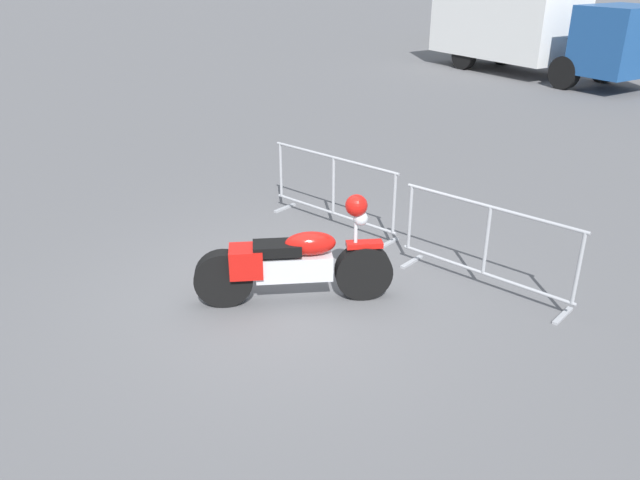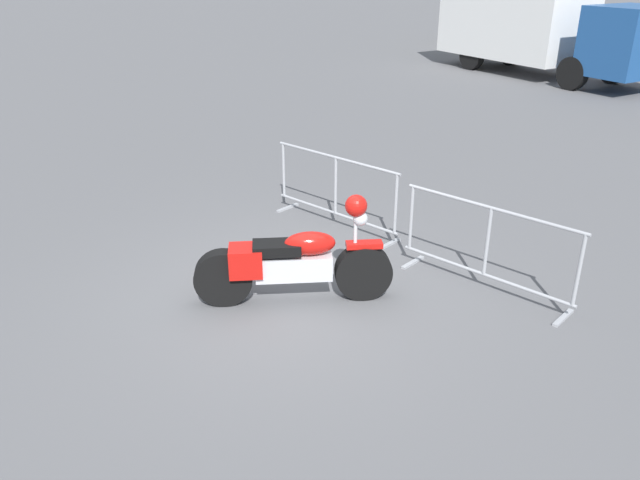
% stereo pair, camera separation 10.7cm
% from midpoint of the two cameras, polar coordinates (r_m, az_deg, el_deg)
% --- Properties ---
extents(ground_plane, '(120.00, 120.00, 0.00)m').
position_cam_midpoint_polar(ground_plane, '(7.40, -3.32, -5.13)').
color(ground_plane, '#5B5B5E').
extents(motorcycle, '(1.51, 1.93, 1.28)m').
position_cam_midpoint_polar(motorcycle, '(7.07, -2.82, -2.10)').
color(motorcycle, black).
rests_on(motorcycle, ground).
extents(crowd_barrier_near, '(2.24, 0.64, 1.07)m').
position_cam_midpoint_polar(crowd_barrier_near, '(9.07, 0.89, 4.56)').
color(crowd_barrier_near, '#9EA0A5').
rests_on(crowd_barrier_near, ground).
extents(crowd_barrier_far, '(2.24, 0.64, 1.07)m').
position_cam_midpoint_polar(crowd_barrier_far, '(7.55, 14.55, -0.55)').
color(crowd_barrier_far, '#9EA0A5').
rests_on(crowd_barrier_far, ground).
extents(box_truck, '(7.98, 3.64, 2.98)m').
position_cam_midpoint_polar(box_truck, '(22.65, 18.24, 18.32)').
color(box_truck, white).
rests_on(box_truck, ground).
extents(parked_car_yellow, '(1.99, 4.27, 1.41)m').
position_cam_midpoint_polar(parked_car_yellow, '(31.82, 15.14, 18.50)').
color(parked_car_yellow, yellow).
rests_on(parked_car_yellow, ground).
extents(parked_car_silver, '(1.91, 4.10, 1.35)m').
position_cam_midpoint_polar(parked_car_silver, '(30.18, 20.33, 17.52)').
color(parked_car_silver, '#B7BABF').
rests_on(parked_car_silver, ground).
extents(parked_car_red, '(1.96, 4.21, 1.39)m').
position_cam_midpoint_polar(parked_car_red, '(28.46, 25.71, 16.35)').
color(parked_car_red, '#B21E19').
rests_on(parked_car_red, ground).
extents(pedestrian, '(0.44, 0.44, 1.69)m').
position_cam_midpoint_polar(pedestrian, '(25.21, 17.04, 17.35)').
color(pedestrian, '#262838').
rests_on(pedestrian, ground).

